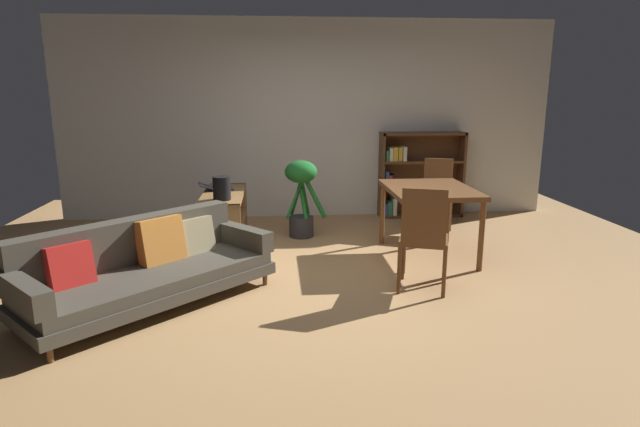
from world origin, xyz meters
TOP-DOWN VIEW (x-y plane):
  - ground_plane at (0.00, 0.00)m, footprint 8.16×8.16m
  - back_wall_panel at (0.00, 2.70)m, footprint 6.80×0.10m
  - fabric_couch at (-1.57, -0.39)m, footprint 2.06×2.00m
  - media_console at (-1.07, 1.31)m, footprint 0.46×1.28m
  - open_laptop at (-1.15, 1.53)m, footprint 0.44×0.36m
  - desk_speaker at (-1.04, 0.93)m, footprint 0.19×0.19m
  - potted_floor_plant at (-0.16, 1.56)m, footprint 0.50×0.39m
  - dining_table at (1.15, 0.66)m, footprint 0.88×1.12m
  - dining_chair_near at (1.52, 1.59)m, footprint 0.52×0.54m
  - dining_chair_far at (0.82, -0.33)m, footprint 0.53×0.52m
  - bookshelf at (1.52, 2.53)m, footprint 1.17×0.29m

SIDE VIEW (x-z plane):
  - ground_plane at x=0.00m, z-range 0.00..0.00m
  - media_console at x=-1.07m, z-range 0.00..0.60m
  - fabric_couch at x=-1.57m, z-range -0.03..0.67m
  - dining_chair_near at x=1.52m, z-range 0.05..0.97m
  - dining_chair_far at x=0.82m, z-range 0.05..1.01m
  - potted_floor_plant at x=-0.16m, z-range 0.09..1.03m
  - bookshelf at x=1.52m, z-range 0.00..1.18m
  - open_laptop at x=-1.15m, z-range 0.59..0.67m
  - dining_table at x=1.15m, z-range 0.30..1.05m
  - desk_speaker at x=-1.04m, z-range 0.61..0.86m
  - back_wall_panel at x=0.00m, z-range 0.00..2.70m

